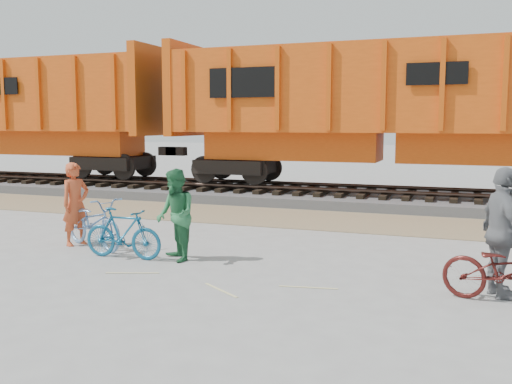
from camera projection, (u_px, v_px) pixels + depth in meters
ground at (207, 267)px, 9.98m from camera, size 120.00×120.00×0.00m
gravel_strip at (295, 218)px, 15.10m from camera, size 120.00×3.00×0.02m
ballast_bed at (326, 197)px, 18.34m from camera, size 120.00×4.00×0.30m
track at (326, 187)px, 18.30m from camera, size 120.00×2.60×0.24m
hopper_car_left at (4, 111)px, 22.50m from camera, size 14.00×3.13×4.65m
hopper_car_center at (390, 107)px, 17.33m from camera, size 14.00×3.13×4.65m
bicycle_blue at (94, 222)px, 11.51m from camera, size 2.09×1.45×1.04m
bicycle_teal at (123, 233)px, 10.58m from camera, size 1.59×0.48×0.95m
bicycle_maroon at (510, 272)px, 7.81m from camera, size 1.95×1.14×0.97m
person_solo at (76, 204)px, 11.73m from camera, size 0.59×0.72×1.71m
person_man at (176, 215)px, 10.38m from camera, size 1.03×1.03×1.69m
person_woman at (502, 233)px, 8.16m from camera, size 0.83×1.20×1.89m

